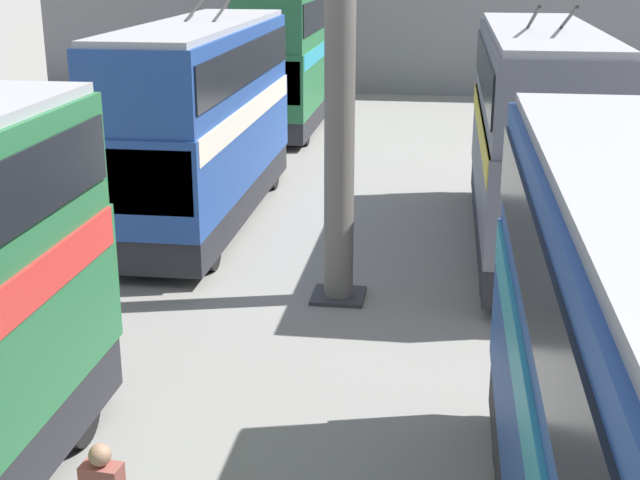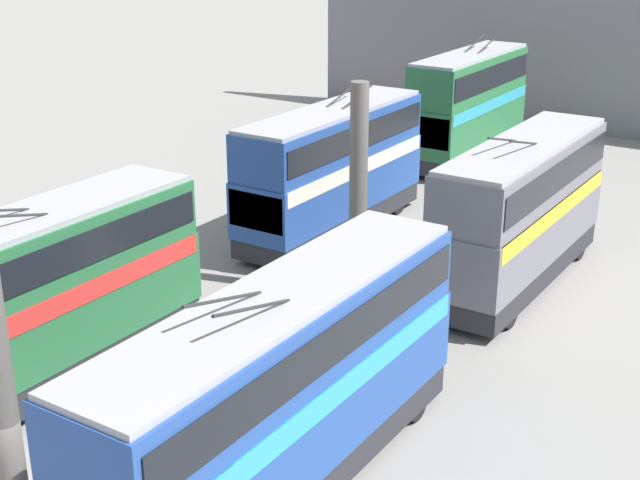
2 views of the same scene
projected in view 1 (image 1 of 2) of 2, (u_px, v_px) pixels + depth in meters
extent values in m
cylinder|color=#605B56|center=(340.00, 120.00, 16.69)|extent=(0.58, 0.58, 7.16)
cube|color=#333338|center=(338.00, 296.00, 17.78)|extent=(1.04, 1.04, 0.08)
cylinder|color=black|center=(506.00, 433.00, 11.94)|extent=(0.91, 0.30, 0.91)
cube|color=black|center=(585.00, 278.00, 12.51)|extent=(0.12, 2.30, 1.30)
cylinder|color=black|center=(558.00, 189.00, 23.87)|extent=(1.03, 0.30, 1.03)
cylinder|color=black|center=(479.00, 186.00, 24.15)|extent=(1.03, 0.30, 1.03)
cylinder|color=black|center=(597.00, 276.00, 17.51)|extent=(1.03, 0.30, 1.03)
cylinder|color=black|center=(489.00, 271.00, 17.79)|extent=(1.03, 0.30, 1.03)
cube|color=#28282D|center=(529.00, 219.00, 20.69)|extent=(9.56, 2.45, 0.78)
cube|color=slate|center=(534.00, 159.00, 20.25)|extent=(9.75, 2.50, 2.04)
cube|color=yellow|center=(536.00, 127.00, 20.02)|extent=(9.46, 2.54, 0.55)
cube|color=slate|center=(540.00, 75.00, 19.66)|extent=(9.66, 2.42, 1.77)
cube|color=black|center=(541.00, 71.00, 19.63)|extent=(9.36, 2.51, 0.97)
cube|color=#9E9EA3|center=(544.00, 31.00, 19.36)|extent=(9.56, 2.25, 0.14)
cube|color=black|center=(519.00, 114.00, 24.72)|extent=(0.12, 2.30, 1.30)
cylinder|color=#282828|center=(568.00, 18.00, 18.05)|extent=(2.35, 0.07, 0.65)
cylinder|color=#282828|center=(533.00, 18.00, 18.15)|extent=(2.35, 0.07, 0.65)
cylinder|color=black|center=(77.00, 410.00, 12.40)|extent=(1.04, 0.30, 1.04)
cube|color=black|center=(35.00, 255.00, 13.25)|extent=(0.12, 2.30, 1.31)
cylinder|color=black|center=(210.00, 249.00, 19.20)|extent=(0.96, 0.30, 0.96)
cylinder|color=black|center=(116.00, 245.00, 19.48)|extent=(0.96, 0.30, 0.96)
cylinder|color=black|center=(271.00, 172.00, 25.79)|extent=(0.96, 0.30, 0.96)
cylinder|color=black|center=(201.00, 170.00, 26.07)|extent=(0.96, 0.30, 0.96)
cube|color=#28282D|center=(205.00, 196.00, 22.68)|extent=(9.80, 2.45, 0.76)
cube|color=#234793|center=(203.00, 141.00, 22.24)|extent=(10.00, 2.50, 2.07)
cube|color=silver|center=(202.00, 111.00, 22.00)|extent=(9.70, 2.54, 0.55)
cube|color=#234793|center=(200.00, 64.00, 21.65)|extent=(9.90, 2.42, 1.73)
cube|color=black|center=(200.00, 61.00, 21.62)|extent=(9.60, 2.51, 0.95)
cube|color=#9E9EA3|center=(198.00, 25.00, 21.36)|extent=(9.80, 2.25, 0.14)
cube|color=black|center=(137.00, 182.00, 17.53)|extent=(0.12, 2.30, 1.33)
cylinder|color=#282828|center=(225.00, 7.00, 22.37)|extent=(2.35, 0.07, 0.65)
cylinder|color=#282828|center=(198.00, 6.00, 22.47)|extent=(2.35, 0.07, 0.65)
cylinder|color=black|center=(304.00, 132.00, 31.49)|extent=(0.94, 0.30, 0.94)
cylinder|color=black|center=(246.00, 131.00, 31.77)|extent=(0.94, 0.30, 0.94)
cylinder|color=black|center=(327.00, 104.00, 37.31)|extent=(0.94, 0.30, 0.94)
cylinder|color=black|center=(278.00, 103.00, 37.58)|extent=(0.94, 0.30, 0.94)
cube|color=#28282D|center=(290.00, 111.00, 34.58)|extent=(8.99, 2.45, 0.76)
cube|color=#286B3D|center=(290.00, 72.00, 34.11)|extent=(9.17, 2.50, 2.27)
cube|color=teal|center=(290.00, 49.00, 33.84)|extent=(8.90, 2.54, 0.55)
cube|color=#286B3D|center=(289.00, 15.00, 33.45)|extent=(9.08, 2.42, 1.98)
cube|color=black|center=(289.00, 12.00, 33.42)|extent=(8.81, 2.51, 1.09)
cube|color=black|center=(267.00, 83.00, 29.78)|extent=(0.12, 2.30, 1.45)
sphere|color=#A37A5B|center=(100.00, 455.00, 9.12)|extent=(0.24, 0.24, 0.24)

